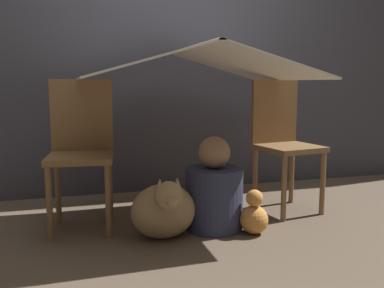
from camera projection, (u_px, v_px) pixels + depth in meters
The scene contains 9 objects.
ground_plane at pixel (197, 225), 2.75m from camera, with size 8.80×8.80×0.00m, color brown.
wall_back at pixel (163, 41), 3.52m from camera, with size 7.00×0.05×2.50m.
chair_left at pixel (81, 146), 2.67m from camera, with size 0.43×0.43×0.93m.
chair_right at pixel (283, 138), 3.05m from camera, with size 0.45×0.45×0.93m.
sheet_canopy at pixel (192, 63), 2.72m from camera, with size 1.42×1.14×0.21m.
person_front at pixel (214, 192), 2.67m from camera, with size 0.36×0.36×0.59m.
dog at pixel (164, 209), 2.49m from camera, with size 0.38×0.38×0.40m.
floor_cushion at pixel (207, 205), 3.03m from camera, with size 0.39×0.31×0.10m.
plush_toy at pixel (254, 216), 2.59m from camera, with size 0.17×0.17×0.27m.
Camera 1 is at (-0.77, -2.54, 0.91)m, focal length 40.00 mm.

